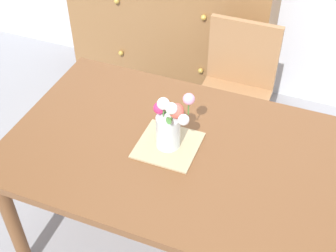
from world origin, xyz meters
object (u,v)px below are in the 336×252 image
chair_far (236,86)px  flower_vase (170,124)px  dresser (172,30)px  dining_table (174,161)px

chair_far → flower_vase: (-0.10, -0.82, 0.34)m
chair_far → dresser: bearing=-39.7°
chair_far → dresser: size_ratio=0.64×
dining_table → chair_far: chair_far is taller
dining_table → chair_far: size_ratio=1.69×
dining_table → dresser: (-0.53, 1.33, -0.14)m
dining_table → dresser: dresser is taller
dining_table → flower_vase: size_ratio=5.87×
dining_table → chair_far: bearing=84.6°
dresser → dining_table: bearing=-68.4°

